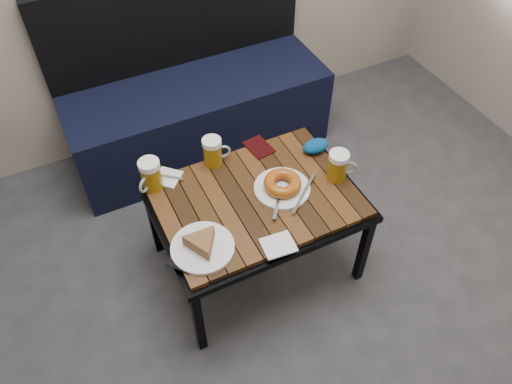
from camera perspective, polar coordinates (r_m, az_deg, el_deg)
name	(u,v)px	position (r m, az deg, el deg)	size (l,w,h in m)	color
bench	(197,108)	(2.81, -6.75, 9.47)	(1.40, 0.50, 0.95)	black
cafe_table	(256,204)	(2.08, 0.00, -1.33)	(0.84, 0.62, 0.47)	black
beer_mug_left	(151,175)	(2.08, -11.96, 1.91)	(0.13, 0.12, 0.14)	#91670B
beer_mug_centre	(213,151)	(2.15, -4.93, 4.64)	(0.13, 0.09, 0.13)	#91670B
beer_mug_right	(338,166)	(2.10, 9.39, 2.97)	(0.13, 0.11, 0.14)	#91670B
plate_pie	(202,245)	(1.87, -6.16, -6.01)	(0.24, 0.24, 0.07)	white
plate_bagel	(282,185)	(2.06, 3.03, 0.75)	(0.28, 0.27, 0.06)	white
napkin_left	(168,177)	(2.15, -10.06, 1.65)	(0.15, 0.15, 0.01)	white
napkin_right	(278,245)	(1.89, 2.56, -6.08)	(0.13, 0.11, 0.01)	white
passport_navy	(187,254)	(1.88, -7.95, -7.08)	(0.10, 0.14, 0.01)	black
passport_burgundy	(259,147)	(2.25, 0.32, 5.16)	(0.10, 0.13, 0.01)	black
knit_pouch	(316,146)	(2.24, 6.82, 5.24)	(0.12, 0.08, 0.05)	navy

